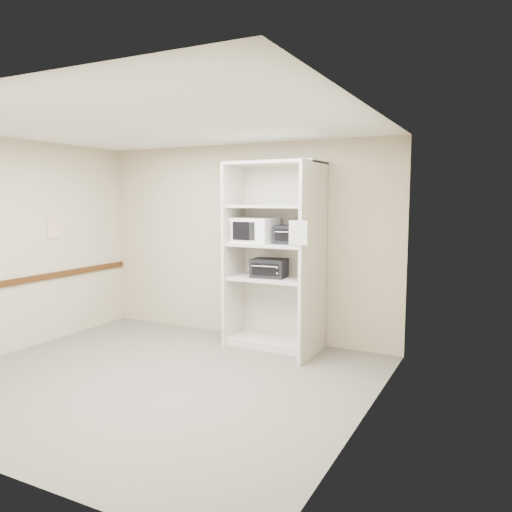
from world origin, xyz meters
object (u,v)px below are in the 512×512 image
at_px(microwave, 255,230).
at_px(toaster_oven_lower, 269,268).
at_px(shelving_unit, 278,262).
at_px(toaster_oven_upper, 292,235).

xyz_separation_m(microwave, toaster_oven_lower, (0.21, 0.01, -0.49)).
relative_size(shelving_unit, toaster_oven_lower, 5.53).
height_order(toaster_oven_upper, toaster_oven_lower, toaster_oven_upper).
relative_size(microwave, toaster_oven_upper, 1.33).
bearing_deg(toaster_oven_lower, shelving_unit, -3.55).
xyz_separation_m(microwave, toaster_oven_upper, (0.52, 0.05, -0.05)).
distance_m(toaster_oven_upper, toaster_oven_lower, 0.54).
distance_m(shelving_unit, toaster_oven_lower, 0.15).
bearing_deg(toaster_oven_upper, microwave, -176.48).
distance_m(shelving_unit, microwave, 0.52).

